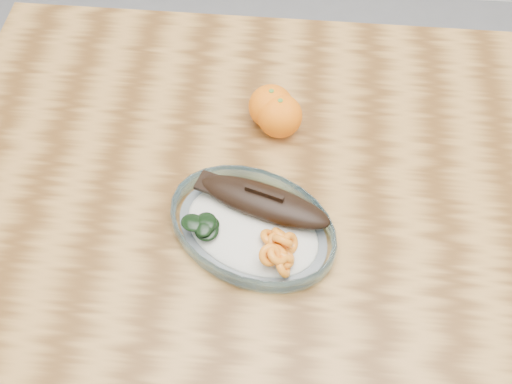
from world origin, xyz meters
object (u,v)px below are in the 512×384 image
(dining_table, at_px, (304,220))
(orange_left, at_px, (271,106))
(orange_right, at_px, (280,116))
(plated_meal, at_px, (253,225))

(dining_table, xyz_separation_m, orange_left, (-0.07, 0.13, 0.14))
(orange_left, relative_size, orange_right, 1.00)
(orange_left, height_order, orange_right, same)
(dining_table, xyz_separation_m, plated_meal, (-0.08, -0.09, 0.12))
(plated_meal, relative_size, orange_left, 8.34)
(plated_meal, height_order, orange_right, plated_meal)
(plated_meal, bearing_deg, orange_right, 107.83)
(orange_left, bearing_deg, dining_table, -62.03)
(plated_meal, relative_size, orange_right, 8.38)
(orange_left, bearing_deg, orange_right, -50.89)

